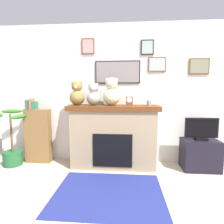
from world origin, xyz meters
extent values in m
cube|color=silver|center=(0.00, 2.00, 1.30)|extent=(5.20, 0.12, 2.60)
cube|color=black|center=(-0.22, 1.93, 1.71)|extent=(0.83, 0.02, 0.42)
cube|color=slate|center=(-0.22, 1.91, 1.71)|extent=(0.79, 0.00, 0.38)
cube|color=brown|center=(-0.77, 1.93, 2.18)|extent=(0.24, 0.02, 0.28)
cube|color=#AC8387|center=(-0.77, 1.91, 2.18)|extent=(0.20, 0.00, 0.24)
cube|color=brown|center=(0.50, 1.93, 1.84)|extent=(0.32, 0.02, 0.27)
cube|color=#99A3AD|center=(0.50, 1.91, 1.84)|extent=(0.28, 0.00, 0.23)
cube|color=brown|center=(1.24, 1.93, 1.80)|extent=(0.35, 0.02, 0.29)
cube|color=#74745B|center=(1.24, 1.91, 1.80)|extent=(0.31, 0.00, 0.25)
cube|color=black|center=(0.32, 1.93, 2.14)|extent=(0.23, 0.02, 0.27)
cube|color=#8EA39A|center=(0.32, 1.91, 2.14)|extent=(0.19, 0.00, 0.23)
cube|color=gray|center=(-0.28, 1.69, 0.51)|extent=(1.47, 0.50, 1.03)
cube|color=#592F13|center=(-0.28, 1.69, 1.07)|extent=(1.59, 0.56, 0.08)
cube|color=black|center=(-0.28, 1.43, 0.36)|extent=(0.66, 0.02, 0.56)
cube|color=brown|center=(-1.72, 1.74, 0.51)|extent=(0.47, 0.16, 1.02)
cube|color=#326C3D|center=(-1.90, 1.74, 1.11)|extent=(0.03, 0.13, 0.17)
cube|color=#59396D|center=(-1.86, 1.74, 1.09)|extent=(0.03, 0.13, 0.15)
cube|color=#8F6445|center=(-1.81, 1.74, 1.12)|extent=(0.05, 0.13, 0.20)
cube|color=#296945|center=(-1.75, 1.74, 1.09)|extent=(0.06, 0.13, 0.14)
cylinder|color=#1E592D|center=(-2.13, 1.56, 0.13)|extent=(0.33, 0.33, 0.26)
cylinder|color=brown|center=(-2.13, 1.56, 0.60)|extent=(0.04, 0.04, 0.69)
ellipsoid|color=#2E7225|center=(-1.94, 1.51, 0.91)|extent=(0.19, 0.37, 0.08)
ellipsoid|color=#32701F|center=(-2.18, 1.69, 0.98)|extent=(0.37, 0.22, 0.08)
cube|color=black|center=(1.23, 1.64, 0.26)|extent=(0.60, 0.40, 0.52)
cube|color=black|center=(1.23, 1.64, 0.54)|extent=(0.20, 0.14, 0.04)
cube|color=black|center=(1.23, 1.64, 0.74)|extent=(0.55, 0.03, 0.34)
cube|color=black|center=(1.23, 1.62, 0.74)|extent=(0.51, 0.00, 0.30)
cube|color=navy|center=(-0.28, 0.76, 0.00)|extent=(1.44, 1.15, 0.01)
cylinder|color=gray|center=(0.34, 1.67, 1.15)|extent=(0.08, 0.08, 0.09)
cube|color=brown|center=(0.00, 1.67, 1.18)|extent=(0.12, 0.08, 0.15)
cylinder|color=white|center=(0.00, 1.62, 1.21)|extent=(0.10, 0.01, 0.10)
sphere|color=olive|center=(-0.93, 1.67, 1.24)|extent=(0.27, 0.27, 0.27)
sphere|color=olive|center=(-0.93, 1.67, 1.44)|extent=(0.19, 0.19, 0.19)
sphere|color=olive|center=(-1.00, 1.67, 1.50)|extent=(0.07, 0.07, 0.07)
sphere|color=olive|center=(-0.86, 1.67, 1.50)|extent=(0.07, 0.07, 0.07)
sphere|color=beige|center=(-0.93, 1.59, 1.43)|extent=(0.06, 0.06, 0.06)
sphere|color=gray|center=(-0.63, 1.67, 1.23)|extent=(0.24, 0.24, 0.24)
sphere|color=gray|center=(-0.63, 1.67, 1.41)|extent=(0.18, 0.18, 0.18)
sphere|color=gray|center=(-0.69, 1.67, 1.46)|extent=(0.06, 0.06, 0.06)
sphere|color=gray|center=(-0.57, 1.67, 1.46)|extent=(0.06, 0.06, 0.06)
sphere|color=beige|center=(-0.63, 1.60, 1.40)|extent=(0.05, 0.05, 0.05)
sphere|color=#C1BC93|center=(-0.31, 1.67, 1.26)|extent=(0.30, 0.30, 0.30)
sphere|color=#C1BC93|center=(-0.31, 1.67, 1.48)|extent=(0.22, 0.22, 0.22)
sphere|color=#C1BC93|center=(-0.39, 1.67, 1.55)|extent=(0.08, 0.08, 0.08)
sphere|color=#C1BC93|center=(-0.24, 1.67, 1.55)|extent=(0.08, 0.08, 0.08)
sphere|color=beige|center=(-0.31, 1.58, 1.47)|extent=(0.06, 0.06, 0.06)
camera|label=1|loc=(-0.04, -1.53, 1.35)|focal=29.32mm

